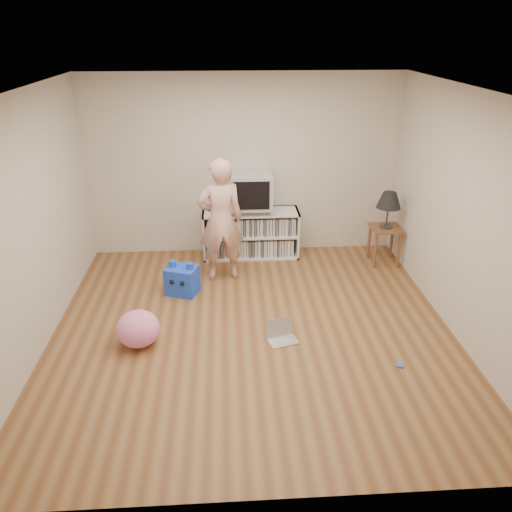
{
  "coord_description": "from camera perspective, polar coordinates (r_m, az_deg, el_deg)",
  "views": [
    {
      "loc": [
        -0.26,
        -4.79,
        3.16
      ],
      "look_at": [
        0.07,
        0.4,
        0.74
      ],
      "focal_mm": 35.0,
      "sensor_mm": 36.0,
      "label": 1
    }
  ],
  "objects": [
    {
      "name": "ceiling",
      "position": [
        4.83,
        -0.5,
        18.3
      ],
      "size": [
        4.5,
        4.5,
        0.01
      ],
      "primitive_type": "cube",
      "color": "white",
      "rests_on": "walls"
    },
    {
      "name": "playing_cards",
      "position": [
        5.4,
        16.16,
        -11.86
      ],
      "size": [
        0.09,
        0.11,
        0.02
      ],
      "primitive_type": "cube",
      "rotation": [
        0.0,
        0.0,
        -0.38
      ],
      "color": "#4765BF",
      "rests_on": "ground"
    },
    {
      "name": "walls",
      "position": [
        5.15,
        -0.45,
        3.78
      ],
      "size": [
        4.52,
        4.52,
        2.6
      ],
      "color": "beige",
      "rests_on": "ground"
    },
    {
      "name": "person",
      "position": [
        6.55,
        -4.08,
        4.06
      ],
      "size": [
        0.67,
        0.5,
        1.66
      ],
      "primitive_type": "imported",
      "rotation": [
        0.0,
        0.0,
        3.31
      ],
      "color": "beige",
      "rests_on": "ground"
    },
    {
      "name": "side_table",
      "position": [
        7.36,
        14.51,
        2.24
      ],
      "size": [
        0.42,
        0.42,
        0.55
      ],
      "color": "brown",
      "rests_on": "ground"
    },
    {
      "name": "dvd_deck",
      "position": [
        7.24,
        -0.62,
        5.4
      ],
      "size": [
        0.45,
        0.35,
        0.07
      ],
      "primitive_type": "cube",
      "color": "gray",
      "rests_on": "media_unit"
    },
    {
      "name": "plush_pink",
      "position": [
        5.55,
        -13.33,
        -8.1
      ],
      "size": [
        0.48,
        0.48,
        0.39
      ],
      "primitive_type": "ellipsoid",
      "rotation": [
        0.0,
        0.0,
        -0.05
      ],
      "color": "pink",
      "rests_on": "ground"
    },
    {
      "name": "ground",
      "position": [
        5.75,
        -0.41,
        -8.39
      ],
      "size": [
        4.5,
        4.5,
        0.0
      ],
      "primitive_type": "plane",
      "color": "brown",
      "rests_on": "ground"
    },
    {
      "name": "table_lamp",
      "position": [
        7.18,
        14.96,
        6.1
      ],
      "size": [
        0.34,
        0.34,
        0.52
      ],
      "color": "#333333",
      "rests_on": "side_table"
    },
    {
      "name": "media_unit",
      "position": [
        7.39,
        -0.61,
        2.63
      ],
      "size": [
        1.4,
        0.45,
        0.7
      ],
      "color": "white",
      "rests_on": "ground"
    },
    {
      "name": "laptop",
      "position": [
        5.57,
        2.88,
        -8.94
      ],
      "size": [
        0.37,
        0.33,
        0.22
      ],
      "rotation": [
        0.0,
        0.0,
        0.28
      ],
      "color": "silver",
      "rests_on": "ground"
    },
    {
      "name": "crt_tv",
      "position": [
        7.15,
        -0.63,
        7.55
      ],
      "size": [
        0.6,
        0.53,
        0.5
      ],
      "color": "#B6B6BB",
      "rests_on": "dvd_deck"
    },
    {
      "name": "plush_blue",
      "position": [
        6.47,
        -8.44,
        -2.7
      ],
      "size": [
        0.46,
        0.42,
        0.44
      ],
      "rotation": [
        0.0,
        0.0,
        -0.36
      ],
      "color": "blue",
      "rests_on": "ground"
    }
  ]
}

